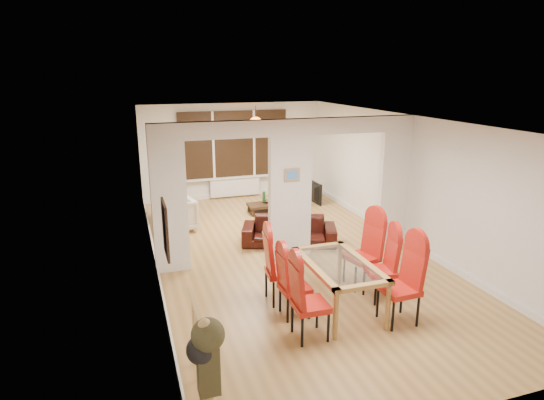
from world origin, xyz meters
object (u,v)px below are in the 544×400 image
sofa (289,231)px  coffee_table (268,208)px  armchair (175,215)px  bottle (264,197)px  dining_chair_rb (381,266)px  television (310,191)px  dining_table (338,286)px  dining_chair_ra (399,283)px  bowl (267,201)px  person (172,182)px  dining_chair_lc (281,267)px  dining_chair_la (311,299)px  dining_chair_lb (295,283)px  dining_chair_rc (361,252)px

sofa → coffee_table: bearing=103.7°
armchair → bottle: size_ratio=2.62×
dining_chair_rb → television: 5.52m
television → dining_chair_rb: bearing=167.7°
dining_table → dining_chair_ra: size_ratio=1.32×
bowl → dining_table: bearing=-95.4°
person → dining_chair_lc: bearing=14.6°
dining_chair_ra → person: size_ratio=0.63×
dining_chair_la → dining_chair_lb: dining_chair_la is taller
dining_chair_ra → bowl: size_ratio=5.18×
sofa → coffee_table: 2.21m
dining_table → armchair: size_ratio=1.95×
dining_chair_la → dining_chair_lc: 1.07m
dining_table → dining_chair_rc: size_ratio=1.33×
dining_table → coffee_table: 4.93m
dining_chair_lc → television: size_ratio=1.13×
bowl → dining_chair_rc: bearing=-87.2°
dining_chair_ra → dining_chair_lc: bearing=137.9°
dining_table → coffee_table: dining_table is taller
dining_chair_rc → bottle: bearing=80.6°
person → bowl: bearing=90.3°
armchair → dining_chair_rb: bearing=18.8°
dining_chair_lc → bottle: (1.11, 4.50, -0.18)m
armchair → bowl: size_ratio=3.50×
dining_table → bottle: dining_table is taller
dining_chair_la → sofa: dining_chair_la is taller
dining_table → person: size_ratio=0.83×
armchair → person: (0.04, 0.74, 0.58)m
dining_chair_rb → armchair: (-2.64, 4.18, -0.17)m
dining_chair_la → bowl: (1.16, 5.56, -0.29)m
dining_chair_ra → dining_chair_rc: (0.06, 1.17, -0.00)m
armchair → dining_chair_la: bearing=0.5°
television → coffee_table: size_ratio=0.97×
dining_chair_la → armchair: bearing=105.5°
dining_chair_rb → armchair: size_ratio=1.34×
dining_chair_ra → dining_chair_rc: size_ratio=1.01×
dining_chair_lb → television: dining_chair_lb is taller
person → television: size_ratio=1.90×
dining_chair_rb → person: person is taller
dining_chair_lc → television: (2.56, 4.99, -0.28)m
dining_chair_ra → person: person is taller
dining_chair_ra → coffee_table: bearing=88.6°
bowl → sofa: bearing=-96.1°
dining_chair_rc → bowl: bearing=79.6°
bottle → dining_chair_lc: bearing=-103.8°
dining_chair_rb → dining_chair_lc: bearing=174.1°
dining_chair_rb → television: bearing=88.5°
sofa → television: bearing=80.1°
dining_chair_lb → bottle: 5.09m
armchair → television: 3.93m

